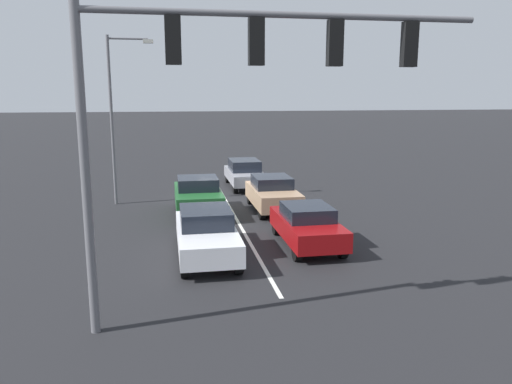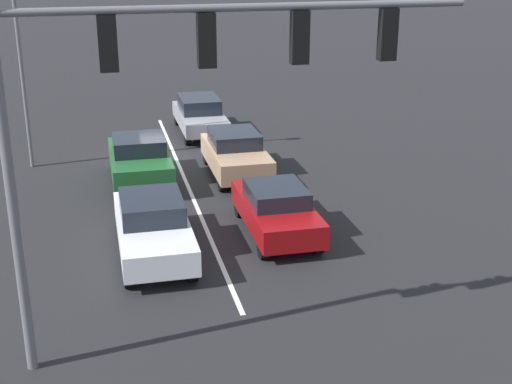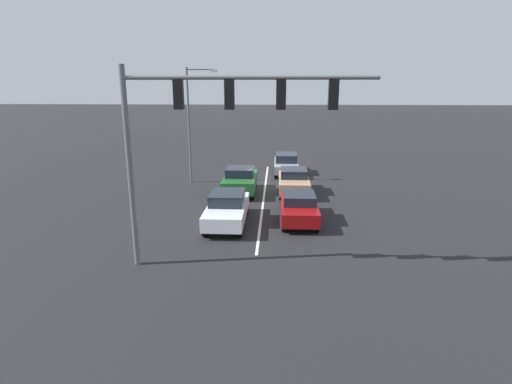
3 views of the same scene
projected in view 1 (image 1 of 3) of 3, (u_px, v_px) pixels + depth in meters
name	position (u px, v px, depth m)	size (l,w,h in m)	color
ground_plane	(226.00, 201.00, 23.80)	(240.00, 240.00, 0.00)	black
lane_stripe_left_divider	(234.00, 215.00, 21.06)	(0.12, 17.67, 0.01)	silver
car_white_midlane_front	(206.00, 233.00, 15.65)	(1.79, 4.53, 1.52)	silver
car_maroon_leftlane_front	(307.00, 225.00, 16.79)	(1.71, 4.07, 1.39)	maroon
car_tan_leftlane_second	(273.00, 193.00, 21.86)	(1.80, 4.06, 1.49)	tan
car_darkgreen_midlane_second	(198.00, 195.00, 21.15)	(1.89, 4.07, 1.59)	#1E5928
car_gray_leftlane_third	(245.00, 173.00, 27.29)	(1.76, 4.41, 1.50)	gray
traffic_signal_gantry	(221.00, 81.00, 10.28)	(8.46, 0.37, 7.10)	slate
street_lamp_right_shoulder	(116.00, 108.00, 22.45)	(2.05, 0.24, 7.59)	slate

